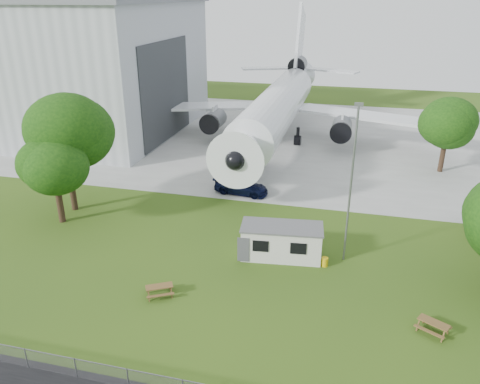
% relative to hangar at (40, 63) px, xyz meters
% --- Properties ---
extents(ground, '(160.00, 160.00, 0.00)m').
position_rel_hangar_xyz_m(ground, '(37.97, -36.00, -9.41)').
color(ground, '#456619').
extents(concrete_apron, '(120.00, 46.00, 0.03)m').
position_rel_hangar_xyz_m(concrete_apron, '(37.97, 2.00, -9.39)').
color(concrete_apron, '#B7B7B2').
rests_on(concrete_apron, ground).
extents(hangar, '(43.00, 31.00, 18.55)m').
position_rel_hangar_xyz_m(hangar, '(0.00, 0.00, 0.00)').
color(hangar, '#B2B7BC').
rests_on(hangar, ground).
extents(airliner, '(46.36, 47.73, 17.69)m').
position_rel_hangar_xyz_m(airliner, '(35.97, -0.14, -4.14)').
color(airliner, white).
rests_on(airliner, ground).
extents(site_cabin, '(6.88, 3.38, 2.62)m').
position_rel_hangar_xyz_m(site_cabin, '(41.44, -30.50, -8.09)').
color(site_cabin, silver).
rests_on(site_cabin, ground).
extents(picnic_west, '(2.30, 2.19, 0.76)m').
position_rel_hangar_xyz_m(picnic_west, '(34.31, -37.57, -9.41)').
color(picnic_west, brown).
rests_on(picnic_west, ground).
extents(picnic_east, '(2.30, 2.18, 0.76)m').
position_rel_hangar_xyz_m(picnic_east, '(51.74, -37.06, -9.41)').
color(picnic_east, brown).
rests_on(picnic_east, ground).
extents(lamp_mast, '(0.16, 0.16, 12.00)m').
position_rel_hangar_xyz_m(lamp_mast, '(46.17, -29.80, -3.41)').
color(lamp_mast, slate).
rests_on(lamp_mast, ground).
extents(tree_west_big, '(9.00, 9.00, 11.88)m').
position_rel_hangar_xyz_m(tree_west_big, '(21.05, -26.67, -2.04)').
color(tree_west_big, '#382619').
rests_on(tree_west_big, ground).
extents(tree_west_small, '(5.92, 5.92, 8.26)m').
position_rel_hangar_xyz_m(tree_west_small, '(21.41, -29.26, -4.12)').
color(tree_west_small, '#382619').
rests_on(tree_west_small, ground).
extents(tree_far_apron, '(6.45, 6.45, 8.83)m').
position_rel_hangar_xyz_m(tree_far_apron, '(56.04, -7.40, -3.82)').
color(tree_far_apron, '#382619').
rests_on(tree_far_apron, ground).
extents(car_apron_van, '(5.74, 2.85, 1.60)m').
position_rel_hangar_xyz_m(car_apron_van, '(35.44, -19.21, -8.61)').
color(car_apron_van, black).
rests_on(car_apron_van, ground).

